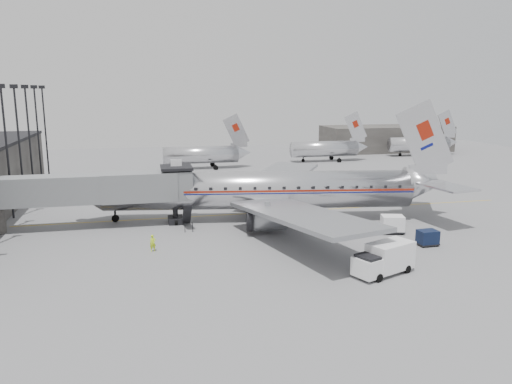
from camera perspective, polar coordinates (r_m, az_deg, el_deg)
ground at (r=54.41m, az=0.93°, el=-3.95°), size 160.00×160.00×0.00m
hangar at (r=125.45m, az=14.60°, el=5.95°), size 30.00×12.00×6.00m
apron_line at (r=60.75m, az=2.34°, el=-2.29°), size 60.00×0.15×0.01m
jet_bridge at (r=55.72m, az=-16.88°, el=0.33°), size 21.00×6.20×7.10m
floodlight_masts at (r=65.94m, az=-26.02°, el=5.02°), size 0.90×42.25×15.25m
distant_aircraft_near at (r=94.26m, az=-6.22°, el=4.32°), size 16.39×3.20×10.26m
distant_aircraft_mid at (r=104.29m, az=7.90°, el=4.98°), size 16.39×3.20×10.26m
distant_aircraft_far at (r=118.34m, az=18.20°, el=5.29°), size 16.39×3.20×10.26m
airliner at (r=56.51m, az=1.09°, el=0.22°), size 42.98×39.52×13.67m
service_van at (r=41.65m, az=14.44°, el=-7.36°), size 5.76×3.93×2.53m
baggage_cart_navy at (r=50.45m, az=19.02°, el=-4.93°), size 1.96×1.53×1.49m
baggage_cart_white at (r=53.64m, az=15.33°, el=-3.53°), size 2.72×2.32×1.83m
ramp_worker at (r=46.99m, az=-11.71°, el=-5.74°), size 0.64×0.50×1.57m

